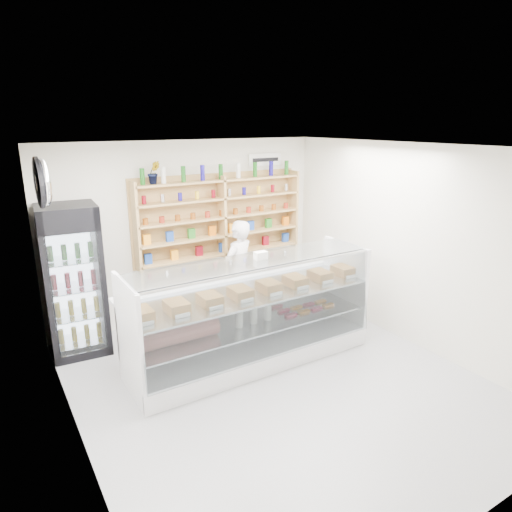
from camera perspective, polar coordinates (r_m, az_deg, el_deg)
room at (r=5.19m, az=2.81°, el=-2.24°), size 5.00×5.00×5.00m
display_counter at (r=6.09m, az=-0.66°, el=-9.68°), size 3.24×0.97×1.41m
shop_worker at (r=7.13m, az=-2.22°, el=-1.93°), size 0.69×0.58×1.62m
drinks_cooler at (r=6.56m, az=-21.79°, el=-2.84°), size 0.79×0.77×2.04m
wall_shelving at (r=7.33m, az=-4.30°, el=4.88°), size 2.84×0.28×1.33m
potted_plant at (r=6.79m, az=-12.65°, el=10.15°), size 0.20×0.17×0.33m
security_mirror at (r=5.32m, az=-25.00°, el=8.33°), size 0.15×0.50×0.50m
wall_sign at (r=7.77m, az=1.13°, el=11.96°), size 0.62×0.03×0.20m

